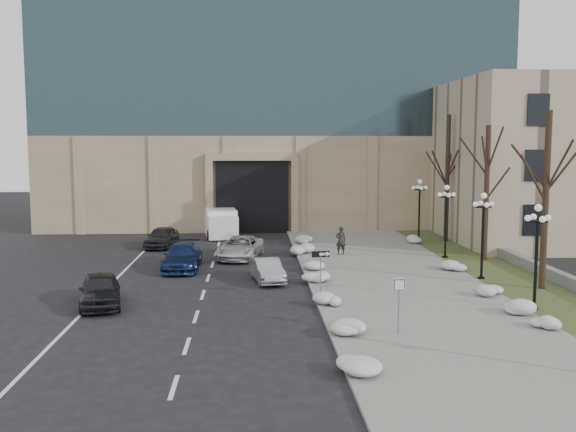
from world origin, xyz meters
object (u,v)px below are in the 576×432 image
Objects in this scene: car_e at (162,237)px; pedestrian at (341,240)px; car_a at (100,290)px; lamppost_d at (419,202)px; car_b at (267,270)px; keep_sign at (399,294)px; one_way_sign at (324,260)px; lamppost_c at (446,211)px; lamppost_b at (483,224)px; car_c at (182,257)px; car_d at (240,247)px; box_truck at (221,222)px; lamppost_a at (537,243)px.

pedestrian reaches higher than car_e.
car_a is 26.08m from lamppost_d.
keep_sign reaches higher than car_b.
car_a is at bearing 171.68° from one_way_sign.
car_a is at bearing 157.83° from keep_sign.
lamppost_c and lamppost_d have the same top height.
lamppost_b and lamppost_d have the same top height.
car_e is at bearing 106.05° from car_c.
lamppost_d reaches higher than car_e.
lamppost_b is at bearing -18.85° from car_d.
lamppost_b is at bearing -57.53° from box_truck.
pedestrian is 0.27× the size of box_truck.
car_c reaches higher than car_b.
lamppost_d is at bearing 29.95° from car_a.
one_way_sign is at bearing -10.76° from car_a.
car_b is 0.81× the size of lamppost_b.
car_e is at bearing 150.39° from car_d.
lamppost_c is at bearing 17.36° from car_b.
one_way_sign is at bearing 71.43° from pedestrian.
box_truck is 2.91× the size of one_way_sign.
lamppost_b is (14.87, -18.19, 2.03)m from box_truck.
car_c is 16.91m from keep_sign.
lamppost_b is (19.30, 4.38, 2.32)m from car_a.
car_a is at bearing -108.19° from car_c.
keep_sign reaches higher than box_truck.
lamppost_b is (6.54, -7.90, 2.02)m from pedestrian.
lamppost_b is at bearing -90.00° from lamppost_c.
car_d is 6.60m from pedestrian.
car_b is 0.74× the size of car_d.
lamppost_b reaches higher than keep_sign.
lamppost_a reaches higher than car_a.
car_e is at bearing 110.64° from car_b.
lamppost_b and lamppost_c have the same top height.
lamppost_b is at bearing -13.58° from car_c.
lamppost_d is at bearing 28.77° from car_c.
car_d is at bearing 175.72° from lamppost_c.
car_b is at bearing -86.34° from box_truck.
one_way_sign is at bearing 165.44° from lamppost_a.
car_a is 23.00m from box_truck.
car_a is at bearing -106.68° from car_d.
car_c is at bearing 126.10° from keep_sign.
car_d is 2.77× the size of pedestrian.
lamppost_d is at bearing 36.97° from car_b.
pedestrian is (12.25, -4.42, 0.31)m from car_e.
car_d is at bearing 45.77° from car_c.
one_way_sign is (2.53, -4.53, 1.35)m from car_b.
car_e is at bearing 110.99° from one_way_sign.
car_c is at bearing -171.62° from lamppost_c.
lamppost_a is at bearing -35.97° from car_d.
car_d is 2.28× the size of keep_sign.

